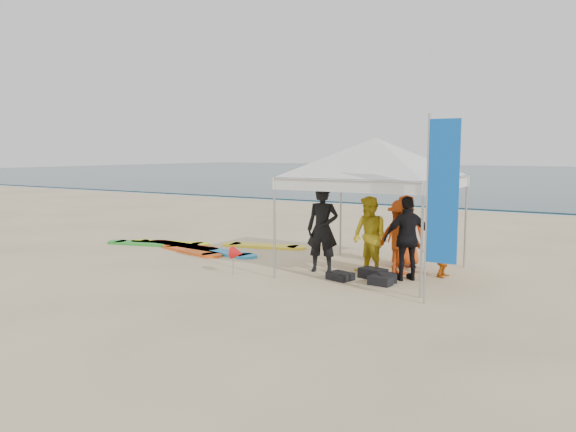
% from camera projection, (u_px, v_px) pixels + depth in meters
% --- Properties ---
extents(ground, '(120.00, 120.00, 0.00)m').
position_uv_depth(ground, '(236.00, 291.00, 11.02)').
color(ground, beige).
rests_on(ground, ground).
extents(ocean, '(160.00, 84.00, 0.08)m').
position_uv_depth(ocean, '(560.00, 176.00, 61.96)').
color(ocean, '#0C2633').
rests_on(ocean, ground).
extents(shoreline_foam, '(160.00, 1.20, 0.01)m').
position_uv_depth(shoreline_foam, '(466.00, 209.00, 26.47)').
color(shoreline_foam, silver).
rests_on(shoreline_foam, ground).
extents(person_black_a, '(0.81, 0.65, 1.95)m').
position_uv_depth(person_black_a, '(323.00, 229.00, 12.68)').
color(person_black_a, black).
rests_on(person_black_a, ground).
extents(person_yellow, '(1.05, 0.97, 1.75)m').
position_uv_depth(person_yellow, '(369.00, 236.00, 12.31)').
color(person_yellow, gold).
rests_on(person_yellow, ground).
extents(person_orange_a, '(1.13, 0.72, 1.66)m').
position_uv_depth(person_orange_a, '(400.00, 237.00, 12.46)').
color(person_orange_a, '#C54411').
rests_on(person_orange_a, ground).
extents(person_black_b, '(1.08, 1.01, 1.79)m').
position_uv_depth(person_black_b, '(408.00, 238.00, 11.84)').
color(person_black_b, black).
rests_on(person_black_b, ground).
extents(person_orange_b, '(0.97, 0.81, 1.71)m').
position_uv_depth(person_orange_b, '(406.00, 231.00, 13.28)').
color(person_orange_b, '#D54912').
rests_on(person_orange_b, ground).
extents(person_seated, '(0.36, 0.90, 0.95)m').
position_uv_depth(person_seated, '(443.00, 255.00, 12.19)').
color(person_seated, orange).
rests_on(person_seated, ground).
extents(canopy_tent, '(4.58, 4.58, 3.45)m').
position_uv_depth(canopy_tent, '(376.00, 138.00, 12.35)').
color(canopy_tent, '#A5A5A8').
rests_on(canopy_tent, ground).
extents(feather_flag, '(0.57, 0.04, 3.38)m').
position_uv_depth(feather_flag, '(441.00, 194.00, 9.72)').
color(feather_flag, '#A5A5A8').
rests_on(feather_flag, ground).
extents(marker_pennant, '(0.28, 0.28, 0.64)m').
position_uv_depth(marker_pennant, '(237.00, 253.00, 12.34)').
color(marker_pennant, '#A5A5A8').
rests_on(marker_pennant, ground).
extents(gear_pile, '(1.46, 0.98, 0.22)m').
position_uv_depth(gear_pile, '(368.00, 276.00, 11.85)').
color(gear_pile, black).
rests_on(gear_pile, ground).
extents(surfboard_spread, '(5.21, 2.66, 0.07)m').
position_uv_depth(surfboard_spread, '(195.00, 247.00, 15.89)').
color(surfboard_spread, '#2795D4').
rests_on(surfboard_spread, ground).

